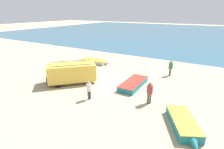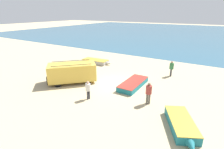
# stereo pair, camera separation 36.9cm
# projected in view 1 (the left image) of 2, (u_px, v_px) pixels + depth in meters

# --- Properties ---
(ground_plane) EXTENTS (200.00, 200.00, 0.00)m
(ground_plane) POSITION_uv_depth(u_px,v_px,m) (114.00, 83.00, 18.11)
(ground_plane) COLOR tan
(sea_water) EXTENTS (120.00, 80.00, 0.01)m
(sea_water) POSITION_uv_depth(u_px,v_px,m) (189.00, 33.00, 60.20)
(sea_water) COLOR #33607A
(sea_water) RESTS_ON ground_plane
(parked_van) EXTENTS (4.89, 4.92, 2.13)m
(parked_van) POSITION_uv_depth(u_px,v_px,m) (72.00, 72.00, 18.02)
(parked_van) COLOR gold
(parked_van) RESTS_ON ground_plane
(fishing_rowboat_0) EXTENTS (2.79, 4.11, 0.60)m
(fishing_rowboat_0) POSITION_uv_depth(u_px,v_px,m) (184.00, 124.00, 11.12)
(fishing_rowboat_0) COLOR #1E757F
(fishing_rowboat_0) RESTS_ON ground_plane
(fishing_rowboat_1) EXTENTS (1.64, 5.00, 0.53)m
(fishing_rowboat_1) POSITION_uv_depth(u_px,v_px,m) (134.00, 83.00, 17.48)
(fishing_rowboat_1) COLOR #1E757F
(fishing_rowboat_1) RESTS_ON ground_plane
(fishing_rowboat_2) EXTENTS (4.50, 1.76, 0.55)m
(fishing_rowboat_2) POSITION_uv_depth(u_px,v_px,m) (95.00, 62.00, 24.98)
(fishing_rowboat_2) COLOR #ADA89E
(fishing_rowboat_2) RESTS_ON ground_plane
(fisherman_0) EXTENTS (0.47, 0.47, 1.78)m
(fisherman_0) POSITION_uv_depth(u_px,v_px,m) (171.00, 67.00, 19.98)
(fisherman_0) COLOR #38383D
(fisherman_0) RESTS_ON ground_plane
(fisherman_1) EXTENTS (0.43, 0.43, 1.62)m
(fisherman_1) POSITION_uv_depth(u_px,v_px,m) (89.00, 89.00, 14.55)
(fisherman_1) COLOR #38383D
(fisherman_1) RESTS_ON ground_plane
(fisherman_2) EXTENTS (0.48, 0.48, 1.82)m
(fisherman_2) POSITION_uv_depth(u_px,v_px,m) (150.00, 91.00, 13.87)
(fisherman_2) COLOR #5B564C
(fisherman_2) RESTS_ON ground_plane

